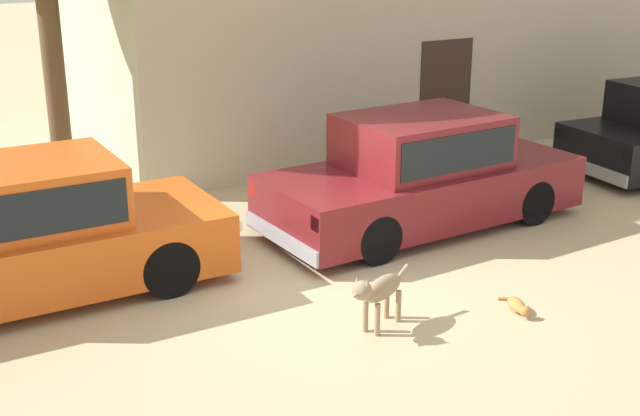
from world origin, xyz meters
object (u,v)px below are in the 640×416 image
stray_cat (518,306)px  parked_sedan_nearest (34,231)px  parked_sedan_second (422,172)px  stray_dog_spotted (378,291)px

stray_cat → parked_sedan_nearest: bearing=-107.5°
parked_sedan_second → stray_dog_spotted: bearing=-136.4°
parked_sedan_second → stray_dog_spotted: 3.32m
parked_sedan_nearest → parked_sedan_second: size_ratio=0.92×
parked_sedan_nearest → stray_dog_spotted: (2.92, -2.63, -0.32)m
parked_sedan_nearest → stray_dog_spotted: bearing=-43.3°
stray_dog_spotted → parked_sedan_second: bearing=-156.9°
parked_sedan_nearest → parked_sedan_second: 5.16m
stray_cat → stray_dog_spotted: bearing=-87.5°
parked_sedan_nearest → stray_cat: size_ratio=7.48×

